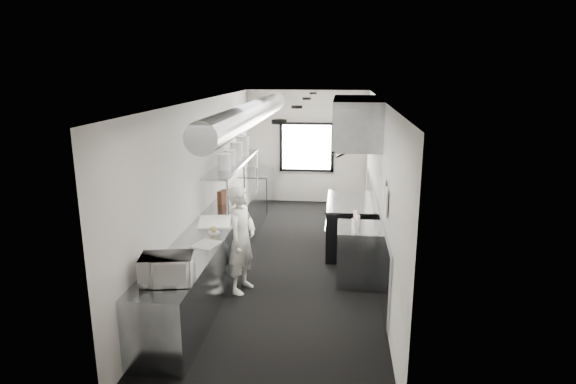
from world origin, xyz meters
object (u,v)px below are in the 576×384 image
(prep_counter, at_px, (219,244))
(pass_shelf, at_px, (234,163))
(knife_block, at_px, (223,197))
(plate_stack_c, at_px, (236,151))
(line_cook, at_px, (242,239))
(deli_tub_b, at_px, (160,265))
(small_plate, at_px, (214,233))
(plate_stack_b, at_px, (230,158))
(squeeze_bottle_c, at_px, (358,221))
(squeeze_bottle_d, at_px, (357,219))
(bottle_station, at_px, (357,254))
(squeeze_bottle_e, at_px, (355,216))
(plate_stack_d, at_px, (242,145))
(squeeze_bottle_b, at_px, (353,224))
(cutting_board, at_px, (215,222))
(plate_stack_a, at_px, (224,162))
(deli_tub_a, at_px, (165,262))
(range, at_px, (349,225))
(microwave, at_px, (167,269))
(exhaust_hood, at_px, (356,122))
(squeeze_bottle_a, at_px, (355,226))
(far_work_table, at_px, (256,190))

(prep_counter, height_order, pass_shelf, pass_shelf)
(knife_block, height_order, plate_stack_c, plate_stack_c)
(line_cook, relative_size, deli_tub_b, 11.70)
(small_plate, distance_m, plate_stack_b, 2.05)
(squeeze_bottle_c, relative_size, squeeze_bottle_d, 1.13)
(bottle_station, distance_m, squeeze_bottle_e, 0.62)
(prep_counter, bearing_deg, plate_stack_c, 90.99)
(plate_stack_c, xyz_separation_m, plate_stack_d, (0.01, 0.55, 0.03))
(plate_stack_c, distance_m, squeeze_bottle_b, 3.11)
(cutting_board, xyz_separation_m, plate_stack_d, (-0.02, 2.45, 0.86))
(cutting_board, distance_m, plate_stack_a, 1.25)
(deli_tub_a, relative_size, squeeze_bottle_c, 0.68)
(squeeze_bottle_c, bearing_deg, deli_tub_b, -142.23)
(range, bearing_deg, deli_tub_b, -125.67)
(microwave, bearing_deg, plate_stack_b, 80.57)
(exhaust_hood, xyz_separation_m, small_plate, (-2.12, -1.92, -1.48))
(line_cook, bearing_deg, plate_stack_a, 37.69)
(pass_shelf, distance_m, squeeze_bottle_d, 2.83)
(exhaust_hood, height_order, squeeze_bottle_e, exhaust_hood)
(small_plate, relative_size, squeeze_bottle_a, 0.97)
(knife_block, xyz_separation_m, squeeze_bottle_c, (2.42, -1.12, -0.03))
(cutting_board, bearing_deg, squeeze_bottle_c, 0.53)
(plate_stack_d, xyz_separation_m, squeeze_bottle_c, (2.31, -2.43, -0.78))
(deli_tub_b, xyz_separation_m, cutting_board, (0.19, 1.90, -0.04))
(range, xyz_separation_m, bottle_station, (0.11, -1.40, -0.02))
(plate_stack_b, bearing_deg, squeeze_bottle_b, -33.28)
(knife_block, relative_size, plate_stack_a, 0.85)
(far_work_table, bearing_deg, squeeze_bottle_e, -57.99)
(plate_stack_d, height_order, squeeze_bottle_c, plate_stack_d)
(exhaust_hood, bearing_deg, squeeze_bottle_d, -88.38)
(deli_tub_a, distance_m, squeeze_bottle_d, 3.15)
(cutting_board, distance_m, squeeze_bottle_a, 2.25)
(cutting_board, distance_m, squeeze_bottle_c, 2.28)
(small_plate, bearing_deg, squeeze_bottle_b, 11.01)
(pass_shelf, bearing_deg, small_plate, -85.72)
(pass_shelf, xyz_separation_m, far_work_table, (0.04, 2.20, -1.09))
(plate_stack_d, distance_m, squeeze_bottle_c, 3.44)
(bottle_station, relative_size, line_cook, 0.55)
(far_work_table, height_order, plate_stack_d, plate_stack_d)
(deli_tub_b, bearing_deg, knife_block, 89.03)
(deli_tub_a, xyz_separation_m, squeeze_bottle_b, (2.37, 1.69, 0.04))
(plate_stack_d, distance_m, squeeze_bottle_b, 3.48)
(range, distance_m, knife_block, 2.40)
(cutting_board, height_order, squeeze_bottle_c, squeeze_bottle_c)
(squeeze_bottle_c, distance_m, squeeze_bottle_e, 0.29)
(plate_stack_b, xyz_separation_m, plate_stack_c, (-0.00, 0.54, 0.03))
(microwave, bearing_deg, plate_stack_c, 80.50)
(line_cook, distance_m, plate_stack_d, 3.18)
(small_plate, height_order, plate_stack_a, plate_stack_a)
(plate_stack_c, height_order, squeeze_bottle_c, plate_stack_c)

